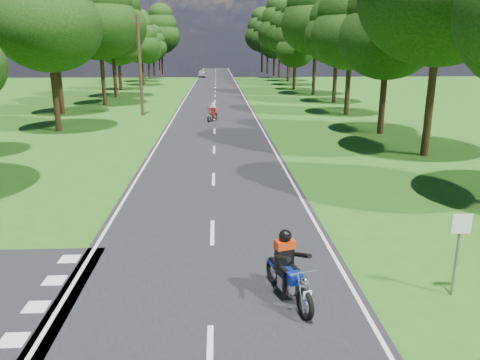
{
  "coord_description": "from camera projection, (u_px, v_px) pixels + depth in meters",
  "views": [
    {
      "loc": [
        0.19,
        -11.33,
        5.46
      ],
      "look_at": [
        0.95,
        4.0,
        1.1
      ],
      "focal_mm": 35.0,
      "sensor_mm": 36.0,
      "label": 1
    }
  ],
  "objects": [
    {
      "name": "rider_far_red",
      "position": [
        212.0,
        112.0,
        35.73
      ],
      "size": [
        1.11,
        1.76,
        1.39
      ],
      "primitive_type": null,
      "rotation": [
        0.0,
        0.0,
        -0.36
      ],
      "color": "#A71C0C",
      "rests_on": "main_road"
    },
    {
      "name": "road_markings",
      "position": [
        214.0,
        93.0,
        58.6
      ],
      "size": [
        7.4,
        140.0,
        0.01
      ],
      "color": "silver",
      "rests_on": "main_road"
    },
    {
      "name": "road_sign",
      "position": [
        459.0,
        241.0,
        10.33
      ],
      "size": [
        0.45,
        0.07,
        2.0
      ],
      "color": "slate",
      "rests_on": "ground"
    },
    {
      "name": "rider_near_blue",
      "position": [
        289.0,
        267.0,
        10.25
      ],
      "size": [
        1.19,
        2.03,
        1.61
      ],
      "primitive_type": null,
      "rotation": [
        0.0,
        0.0,
        0.3
      ],
      "color": "#0D2499",
      "rests_on": "main_road"
    },
    {
      "name": "ground",
      "position": [
        212.0,
        262.0,
        12.37
      ],
      "size": [
        160.0,
        160.0,
        0.0
      ],
      "primitive_type": "plane",
      "color": "#285D15",
      "rests_on": "ground"
    },
    {
      "name": "distant_car",
      "position": [
        202.0,
        73.0,
        89.27
      ],
      "size": [
        1.65,
        4.06,
        1.38
      ],
      "primitive_type": "imported",
      "rotation": [
        0.0,
        0.0,
        0.0
      ],
      "color": "#AEB1B5",
      "rests_on": "main_road"
    },
    {
      "name": "treeline",
      "position": [
        224.0,
        28.0,
        67.9
      ],
      "size": [
        40.0,
        115.35,
        14.78
      ],
      "color": "black",
      "rests_on": "ground"
    },
    {
      "name": "telegraph_pole",
      "position": [
        140.0,
        65.0,
        37.88
      ],
      "size": [
        1.2,
        0.26,
        8.0
      ],
      "color": "#382616",
      "rests_on": "ground"
    },
    {
      "name": "main_road",
      "position": [
        215.0,
        91.0,
        60.41
      ],
      "size": [
        7.0,
        140.0,
        0.02
      ],
      "primitive_type": "cube",
      "color": "black",
      "rests_on": "ground"
    }
  ]
}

